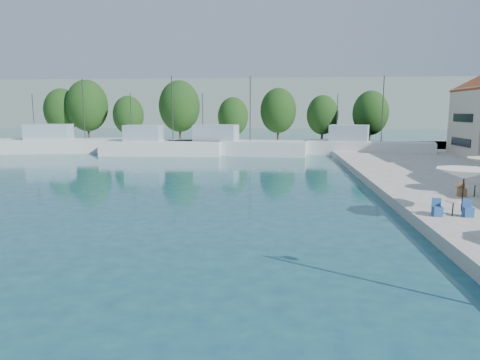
# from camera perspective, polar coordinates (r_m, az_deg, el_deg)

# --- Properties ---
(quay_far) EXTENTS (90.00, 16.00, 0.60)m
(quay_far) POSITION_cam_1_polar(r_m,az_deg,el_deg) (66.80, -1.04, 4.68)
(quay_far) COLOR #A29C93
(quay_far) RESTS_ON ground
(hill_west) EXTENTS (180.00, 40.00, 16.00)m
(hill_west) POSITION_cam_1_polar(r_m,az_deg,el_deg) (161.90, -5.14, 10.02)
(hill_west) COLOR gray
(hill_west) RESTS_ON ground
(hill_east) EXTENTS (140.00, 40.00, 12.00)m
(hill_east) POSITION_cam_1_polar(r_m,az_deg,el_deg) (183.68, 18.41, 8.87)
(hill_east) COLOR gray
(hill_east) RESTS_ON ground
(trawler_01) EXTENTS (19.17, 8.52, 10.20)m
(trawler_01) POSITION_cam_1_polar(r_m,az_deg,el_deg) (62.68, -21.98, 4.42)
(trawler_01) COLOR silver
(trawler_01) RESTS_ON ground
(trawler_02) EXTENTS (15.21, 4.62, 10.20)m
(trawler_02) POSITION_cam_1_polar(r_m,az_deg,el_deg) (55.32, -10.81, 4.38)
(trawler_02) COLOR silver
(trawler_02) RESTS_ON ground
(trawler_03) EXTENTS (18.12, 6.34, 10.20)m
(trawler_03) POSITION_cam_1_polar(r_m,az_deg,el_deg) (55.11, -0.95, 4.52)
(trawler_03) COLOR silver
(trawler_03) RESTS_ON ground
(trawler_04) EXTENTS (16.20, 7.96, 10.20)m
(trawler_04) POSITION_cam_1_polar(r_m,az_deg,el_deg) (56.42, 16.23, 4.27)
(trawler_04) COLOR silver
(trawler_04) RESTS_ON ground
(tree_01) EXTENTS (5.88, 5.88, 8.71)m
(tree_01) POSITION_cam_1_polar(r_m,az_deg,el_deg) (78.92, -22.64, 8.55)
(tree_01) COLOR #3F2B19
(tree_01) RESTS_ON quay_far
(tree_02) EXTENTS (6.81, 6.81, 10.08)m
(tree_02) POSITION_cam_1_polar(r_m,az_deg,el_deg) (76.67, -19.71, 9.31)
(tree_02) COLOR #3F2B19
(tree_02) RESTS_ON quay_far
(tree_03) EXTENTS (5.00, 5.00, 7.41)m
(tree_03) POSITION_cam_1_polar(r_m,az_deg,el_deg) (73.29, -14.67, 8.36)
(tree_03) COLOR #3F2B19
(tree_03) RESTS_ON quay_far
(tree_04) EXTENTS (6.69, 6.69, 9.90)m
(tree_04) POSITION_cam_1_polar(r_m,az_deg,el_deg) (71.65, -8.08, 9.71)
(tree_04) COLOR #3F2B19
(tree_04) RESTS_ON quay_far
(tree_05) EXTENTS (4.80, 4.80, 7.10)m
(tree_05) POSITION_cam_1_polar(r_m,az_deg,el_deg) (68.01, -0.94, 8.47)
(tree_05) COLOR #3F2B19
(tree_05) RESTS_ON quay_far
(tree_06) EXTENTS (5.86, 5.86, 8.67)m
(tree_06) POSITION_cam_1_polar(r_m,az_deg,el_deg) (71.07, 5.12, 9.20)
(tree_06) COLOR #3F2B19
(tree_06) RESTS_ON quay_far
(tree_07) EXTENTS (5.06, 5.06, 7.49)m
(tree_07) POSITION_cam_1_polar(r_m,az_deg,el_deg) (70.95, 10.95, 8.52)
(tree_07) COLOR #3F2B19
(tree_07) RESTS_ON quay_far
(tree_08) EXTENTS (5.43, 5.43, 8.04)m
(tree_08) POSITION_cam_1_polar(r_m,az_deg,el_deg) (69.26, 17.00, 8.54)
(tree_08) COLOR #3F2B19
(tree_08) RESTS_ON quay_far
(umbrella_white) EXTENTS (2.76, 2.76, 2.14)m
(umbrella_white) POSITION_cam_1_polar(r_m,az_deg,el_deg) (23.84, 27.74, 0.74)
(umbrella_white) COLOR black
(umbrella_white) RESTS_ON quay_right
(cafe_table_02) EXTENTS (1.82, 0.70, 0.76)m
(cafe_table_02) POSITION_cam_1_polar(r_m,az_deg,el_deg) (22.68, 26.49, -3.67)
(cafe_table_02) COLOR black
(cafe_table_02) RESTS_ON quay_right
(cafe_table_03) EXTENTS (1.82, 0.70, 0.76)m
(cafe_table_03) POSITION_cam_1_polar(r_m,az_deg,el_deg) (28.49, 28.80, -1.39)
(cafe_table_03) COLOR black
(cafe_table_03) RESTS_ON quay_right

